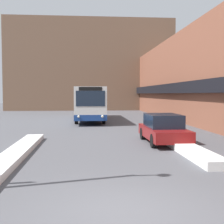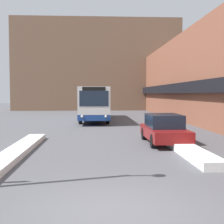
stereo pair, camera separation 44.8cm
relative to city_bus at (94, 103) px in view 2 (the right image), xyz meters
The scene contains 7 objects.
ground_plane 23.49m from the city_bus, 89.00° to the right, with size 160.00×160.00×0.00m, color #515156.
building_row_right 10.65m from the city_bus, ahead, with size 5.50×60.00×8.09m.
building_backdrop_far 21.98m from the city_bus, 88.91° to the left, with size 26.00×8.00×14.13m.
snow_bank_left 17.59m from the city_bus, 100.50° to the right, with size 0.90×10.02×0.25m.
snow_bank_right 17.39m from the city_bus, 76.62° to the right, with size 0.90×6.94×0.32m.
city_bus is the anchor object (origin of this frame).
parked_car_front 14.79m from the city_bus, 75.86° to the right, with size 1.86×4.45×1.48m.
Camera 2 is at (-0.33, -6.59, 2.52)m, focal length 50.00 mm.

